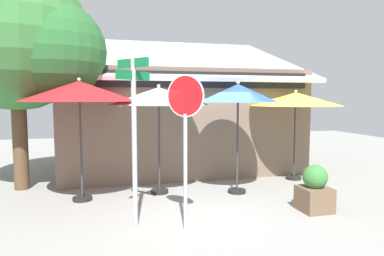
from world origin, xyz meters
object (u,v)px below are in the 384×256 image
at_px(street_sign_post, 134,125).
at_px(sidewalk_planter, 315,190).
at_px(patio_umbrella_ivory_center, 159,97).
at_px(patio_umbrella_mustard_far_right, 296,100).
at_px(shade_tree, 24,41).
at_px(stop_sign, 185,123).
at_px(patio_umbrella_royal_blue_right, 238,94).
at_px(patio_umbrella_crimson_left, 79,92).

distance_m(street_sign_post, sidewalk_planter, 3.96).
xyz_separation_m(patio_umbrella_ivory_center, patio_umbrella_mustard_far_right, (4.01, 0.46, -0.08)).
height_order(patio_umbrella_ivory_center, shade_tree, shade_tree).
relative_size(stop_sign, patio_umbrella_royal_blue_right, 1.00).
distance_m(shade_tree, sidewalk_planter, 7.70).
bearing_deg(street_sign_post, patio_umbrella_crimson_left, 119.30).
bearing_deg(street_sign_post, patio_umbrella_ivory_center, 69.44).
height_order(stop_sign, patio_umbrella_ivory_center, stop_sign).
xyz_separation_m(patio_umbrella_crimson_left, patio_umbrella_ivory_center, (1.82, 0.16, -0.11)).
distance_m(patio_umbrella_ivory_center, shade_tree, 3.66).
bearing_deg(patio_umbrella_royal_blue_right, patio_umbrella_ivory_center, 166.40).
height_order(patio_umbrella_crimson_left, shade_tree, shade_tree).
distance_m(patio_umbrella_ivory_center, patio_umbrella_royal_blue_right, 1.93).
relative_size(patio_umbrella_ivory_center, patio_umbrella_mustard_far_right, 1.04).
bearing_deg(shade_tree, patio_umbrella_ivory_center, -20.03).
bearing_deg(patio_umbrella_mustard_far_right, stop_sign, -143.65).
xyz_separation_m(street_sign_post, stop_sign, (0.86, -0.38, 0.05)).
height_order(patio_umbrella_royal_blue_right, sidewalk_planter, patio_umbrella_royal_blue_right).
distance_m(patio_umbrella_crimson_left, patio_umbrella_mustard_far_right, 5.87).
relative_size(shade_tree, sidewalk_planter, 5.82).
bearing_deg(patio_umbrella_crimson_left, patio_umbrella_royal_blue_right, -4.62).
relative_size(street_sign_post, stop_sign, 1.11).
relative_size(patio_umbrella_ivory_center, sidewalk_planter, 2.75).
height_order(stop_sign, patio_umbrella_mustard_far_right, stop_sign).
xyz_separation_m(patio_umbrella_ivory_center, shade_tree, (-3.18, 1.16, 1.39)).
height_order(street_sign_post, shade_tree, shade_tree).
relative_size(street_sign_post, patio_umbrella_mustard_far_right, 1.19).
bearing_deg(patio_umbrella_ivory_center, sidewalk_planter, -36.14).
relative_size(street_sign_post, patio_umbrella_ivory_center, 1.15).
bearing_deg(patio_umbrella_ivory_center, stop_sign, -87.81).
bearing_deg(patio_umbrella_ivory_center, patio_umbrella_crimson_left, -175.13).
bearing_deg(stop_sign, shade_tree, 132.41).
bearing_deg(sidewalk_planter, patio_umbrella_mustard_far_right, 67.39).
bearing_deg(patio_umbrella_mustard_far_right, sidewalk_planter, -112.61).
bearing_deg(sidewalk_planter, patio_umbrella_ivory_center, 143.86).
height_order(stop_sign, shade_tree, shade_tree).
distance_m(patio_umbrella_royal_blue_right, sidewalk_planter, 2.82).
relative_size(street_sign_post, patio_umbrella_royal_blue_right, 1.11).
bearing_deg(shade_tree, patio_umbrella_crimson_left, -44.09).
bearing_deg(patio_umbrella_ivory_center, street_sign_post, -110.56).
bearing_deg(street_sign_post, sidewalk_planter, -1.53).
relative_size(patio_umbrella_crimson_left, shade_tree, 0.49).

